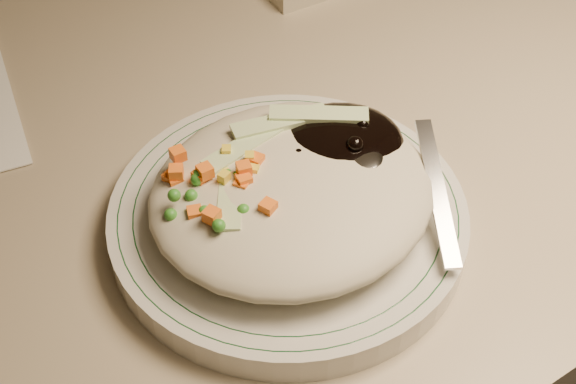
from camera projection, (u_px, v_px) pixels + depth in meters
desk at (248, 237)px, 0.82m from camera, size 1.40×0.70×0.74m
plate at (288, 219)px, 0.55m from camera, size 0.24×0.24×0.02m
plate_rim at (288, 209)px, 0.54m from camera, size 0.23×0.23×0.00m
meal at (294, 184)px, 0.53m from camera, size 0.21×0.19×0.05m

